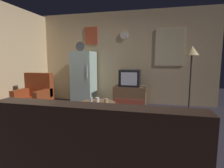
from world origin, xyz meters
TOP-DOWN VIEW (x-y plane):
  - ground_plane at (0.00, 0.00)m, footprint 12.00×12.00m
  - wall_with_art at (0.01, 2.45)m, footprint 5.20×0.12m
  - fridge at (-1.07, 2.01)m, footprint 0.60×0.62m
  - tv_stand at (0.30, 1.92)m, footprint 0.84×0.53m
  - crt_tv at (0.30, 1.92)m, footprint 0.54×0.51m
  - standing_lamp at (1.76, 1.68)m, footprint 0.32×0.32m
  - coffee_table at (-0.12, 0.40)m, footprint 0.72×0.72m
  - wine_glass at (-0.17, 0.20)m, footprint 0.05×0.05m
  - mug_ceramic_white at (-0.13, 0.46)m, footprint 0.08×0.08m
  - mug_ceramic_tan at (0.06, 0.39)m, footprint 0.08×0.08m
  - remote_control at (-0.26, 0.27)m, footprint 0.16×0.10m
  - armchair at (-1.74, 0.69)m, footprint 0.68×0.68m
  - couch at (0.50, -1.32)m, footprint 1.70×0.80m

SIDE VIEW (x-z plane):
  - ground_plane at x=0.00m, z-range 0.00..0.00m
  - coffee_table at x=-0.12m, z-range 0.00..0.45m
  - tv_stand at x=0.30m, z-range 0.00..0.57m
  - couch at x=0.50m, z-range -0.15..0.77m
  - armchair at x=-1.74m, z-range -0.14..0.82m
  - remote_control at x=-0.26m, z-range 0.45..0.47m
  - mug_ceramic_white at x=-0.13m, z-range 0.45..0.54m
  - mug_ceramic_tan at x=0.06m, z-range 0.45..0.54m
  - wine_glass at x=-0.17m, z-range 0.45..0.60m
  - fridge at x=-1.07m, z-range -0.13..1.64m
  - crt_tv at x=0.30m, z-range 0.57..1.01m
  - wall_with_art at x=0.01m, z-range 0.00..2.65m
  - standing_lamp at x=1.76m, z-range 0.56..2.15m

